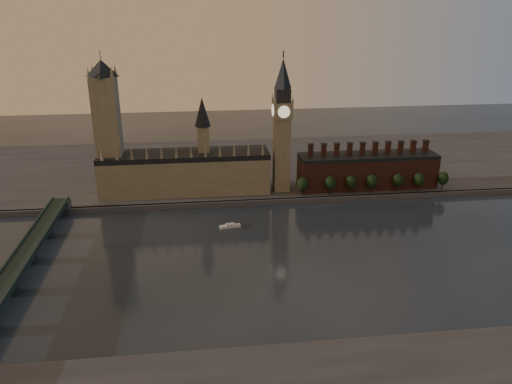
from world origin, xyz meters
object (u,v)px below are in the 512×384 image
Objects in this scene: victoria_tower at (108,125)px; westminster_bridge at (18,268)px; big_ben at (282,125)px; river_boat at (230,226)px.

victoria_tower is 133.21m from westminster_bridge.
big_ben is 92.16m from river_boat.
westminster_bridge is 13.84× the size of river_boat.
river_boat is at bearing -127.56° from big_ben.
victoria_tower is at bearing 73.44° from westminster_bridge.
river_boat is (120.27, 54.53, -6.36)m from westminster_bridge.
westminster_bridge is at bearing -145.67° from big_ben.
victoria_tower is at bearing 135.19° from river_boat.
westminster_bridge is at bearing -106.56° from victoria_tower.
big_ben is at bearing 34.33° from westminster_bridge.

